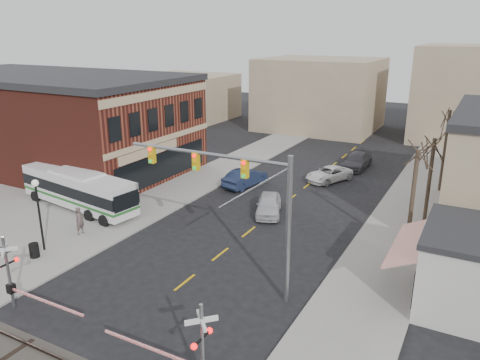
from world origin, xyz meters
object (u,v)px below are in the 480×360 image
object	(u,v)px
trash_bin	(34,250)
pedestrian_far	(119,203)
rr_crossing_west	(14,275)
car_c	(329,174)
transit_bus	(78,189)
car_d	(357,161)
traffic_signal_mast	(241,191)
pedestrian_near	(80,221)
rr_crossing_east	(193,347)
car_a	(269,205)
street_lamp	(38,201)
car_b	(245,178)

from	to	relation	value
trash_bin	pedestrian_far	bearing A→B (deg)	92.01
rr_crossing_west	car_c	distance (m)	29.43
transit_bus	car_d	xyz separation A→B (m)	(16.60, 22.22, -0.91)
traffic_signal_mast	car_c	xyz separation A→B (m)	(-1.79, 21.18, -5.05)
rr_crossing_west	pedestrian_near	size ratio (longest dim) A/B	2.84
trash_bin	pedestrian_near	xyz separation A→B (m)	(-0.10, 3.94, 0.53)
rr_crossing_west	rr_crossing_east	bearing A→B (deg)	-1.97
transit_bus	car_a	size ratio (longest dim) A/B	2.59
car_d	pedestrian_near	bearing A→B (deg)	-114.54
street_lamp	pedestrian_near	xyz separation A→B (m)	(0.23, 2.95, -2.40)
transit_bus	car_b	distance (m)	14.62
pedestrian_near	car_a	bearing A→B (deg)	-42.81
traffic_signal_mast	car_c	world-z (taller)	traffic_signal_mast
transit_bus	rr_crossing_west	world-z (taller)	rr_crossing_west
car_a	pedestrian_near	xyz separation A→B (m)	(-9.92, -9.92, 0.33)
rr_crossing_east	car_b	world-z (taller)	rr_crossing_east
trash_bin	car_a	bearing A→B (deg)	54.68
car_d	pedestrian_near	distance (m)	28.85
pedestrian_near	pedestrian_far	xyz separation A→B (m)	(-0.18, 4.18, -0.07)
rr_crossing_east	car_c	xyz separation A→B (m)	(-3.79, 28.87, -1.29)
car_d	transit_bus	bearing A→B (deg)	-125.40
rr_crossing_east	pedestrian_far	bearing A→B (deg)	140.39
car_c	pedestrian_far	xyz separation A→B (m)	(-11.60, -16.13, 0.36)
car_b	pedestrian_far	distance (m)	12.15
pedestrian_near	car_d	bearing A→B (deg)	-23.70
rr_crossing_west	car_d	size ratio (longest dim) A/B	1.03
car_d	street_lamp	bearing A→B (deg)	-112.58
car_b	pedestrian_near	bearing A→B (deg)	80.98
transit_bus	rr_crossing_east	world-z (taller)	rr_crossing_east
transit_bus	trash_bin	world-z (taller)	transit_bus
traffic_signal_mast	pedestrian_far	size ratio (longest dim) A/B	5.41
car_b	car_c	distance (m)	8.17
transit_bus	pedestrian_far	world-z (taller)	transit_bus
car_c	car_b	bearing A→B (deg)	-115.70
car_b	pedestrian_far	bearing A→B (deg)	73.81
car_c	car_d	size ratio (longest dim) A/B	0.90
rr_crossing_west	car_b	bearing A→B (deg)	87.55
car_c	pedestrian_far	bearing A→B (deg)	-100.96
traffic_signal_mast	car_b	distance (m)	18.57
rr_crossing_west	rr_crossing_east	world-z (taller)	same
traffic_signal_mast	pedestrian_far	bearing A→B (deg)	159.35
car_b	car_a	bearing A→B (deg)	142.39
rr_crossing_west	car_a	distance (m)	19.03
pedestrian_far	car_a	bearing A→B (deg)	-2.67
street_lamp	traffic_signal_mast	bearing A→B (deg)	8.80
rr_crossing_west	car_c	size ratio (longest dim) A/B	1.14
traffic_signal_mast	car_a	size ratio (longest dim) A/B	2.18
rr_crossing_west	trash_bin	size ratio (longest dim) A/B	6.16
transit_bus	pedestrian_near	distance (m)	5.50
car_b	street_lamp	bearing A→B (deg)	83.18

